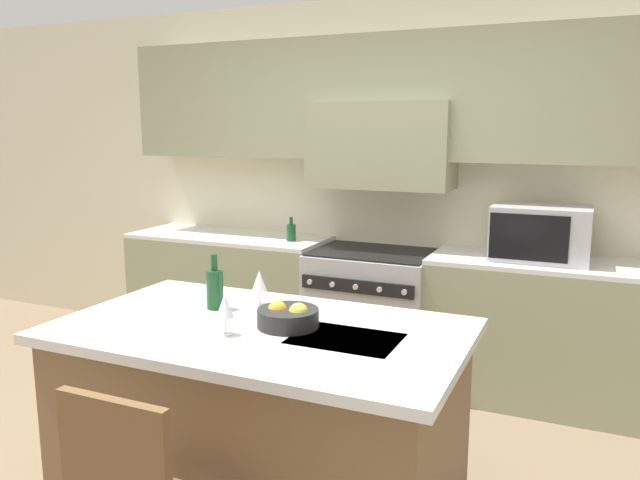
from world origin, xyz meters
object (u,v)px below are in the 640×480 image
at_px(range_stove, 373,314).
at_px(wine_glass_far, 259,282).
at_px(microwave, 540,233).
at_px(wine_bottle, 215,288).
at_px(wine_glass_near, 225,307).
at_px(fruit_bowl, 288,317).
at_px(oil_bottle_on_counter, 291,232).

relative_size(range_stove, wine_glass_far, 5.23).
bearing_deg(range_stove, microwave, 0.97).
distance_m(wine_bottle, wine_glass_near, 0.40).
bearing_deg(range_stove, fruit_bowl, -82.84).
xyz_separation_m(microwave, wine_bottle, (-1.32, -1.69, -0.09)).
xyz_separation_m(range_stove, wine_glass_far, (-0.05, -1.54, 0.59)).
bearing_deg(range_stove, wine_glass_near, -89.09).
height_order(microwave, wine_bottle, microwave).
height_order(wine_bottle, oil_bottle_on_counter, wine_bottle).
bearing_deg(fruit_bowl, wine_bottle, 166.59).
distance_m(range_stove, oil_bottle_on_counter, 0.85).
distance_m(wine_bottle, oil_bottle_on_counter, 1.71).
relative_size(range_stove, wine_bottle, 3.44).
distance_m(wine_glass_near, fruit_bowl, 0.29).
height_order(microwave, wine_glass_near, microwave).
bearing_deg(wine_glass_near, range_stove, 90.91).
height_order(wine_glass_far, oil_bottle_on_counter, oil_bottle_on_counter).
relative_size(wine_glass_near, oil_bottle_on_counter, 0.98).
bearing_deg(fruit_bowl, range_stove, 97.16).
relative_size(microwave, wine_glass_far, 3.39).
relative_size(microwave, wine_glass_near, 3.39).
relative_size(microwave, fruit_bowl, 2.21).
relative_size(wine_glass_near, fruit_bowl, 0.65).
relative_size(range_stove, fruit_bowl, 3.40).
relative_size(wine_glass_far, fruit_bowl, 0.65).
height_order(microwave, wine_glass_far, microwave).
bearing_deg(wine_glass_far, fruit_bowl, -40.84).
xyz_separation_m(range_stove, microwave, (1.10, 0.02, 0.66)).
bearing_deg(wine_glass_far, range_stove, 88.11).
bearing_deg(oil_bottle_on_counter, wine_bottle, -75.71).
height_order(wine_bottle, wine_glass_near, wine_bottle).
xyz_separation_m(wine_glass_near, oil_bottle_on_counter, (-0.67, 1.96, -0.03)).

